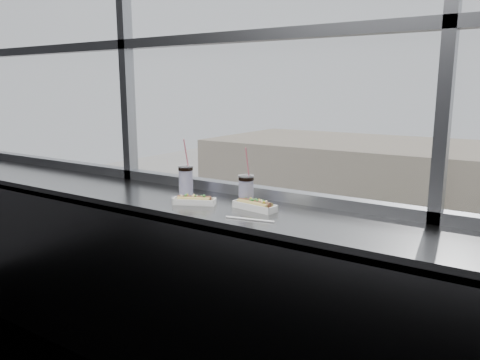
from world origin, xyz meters
The scene contains 15 objects.
wall_back_lower centered at (0.00, 1.50, 0.55)m, with size 6.00×6.00×0.00m, color black.
counter centered at (0.00, 1.23, 1.07)m, with size 6.00×0.55×0.06m, color gray.
counter_fascia centered at (0.00, 0.97, 0.55)m, with size 6.00×0.04×1.04m, color gray.
hotdog_tray_left centered at (-0.16, 1.16, 1.12)m, with size 0.24×0.16×0.06m.
hotdog_tray_right centered at (0.17, 1.24, 1.12)m, with size 0.25×0.11×0.06m.
soda_cup_left centered at (-0.35, 1.31, 1.20)m, with size 0.09×0.09×0.33m.
soda_cup_right centered at (0.09, 1.28, 1.19)m, with size 0.09×0.09×0.32m.
loose_straw centered at (0.25, 1.06, 1.10)m, with size 0.01×0.01×0.25m, color white.
wrapper centered at (-0.30, 1.18, 1.11)m, with size 0.10×0.07×0.02m, color silver.
car_far_a centered at (-10.59, 25.50, -9.86)m, with size 6.49×2.71×2.16m, color black.
car_near_b centered at (-6.08, 17.50, -9.79)m, with size 6.90×2.88×2.30m, color black.
car_near_a centered at (-15.76, 17.50, -9.91)m, with size 6.20×2.58×2.07m, color silver.
pedestrian_b centered at (-1.73, 30.40, -10.01)m, with size 0.84×0.63×1.90m, color #66605B.
pedestrian_a centered at (-4.23, 30.36, -9.93)m, with size 0.91×0.69×2.06m, color #66605B.
tree_left centered at (-7.61, 29.50, -7.95)m, with size 2.88×2.88×4.50m.
Camera 1 is at (1.39, -0.77, 1.73)m, focal length 35.00 mm.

